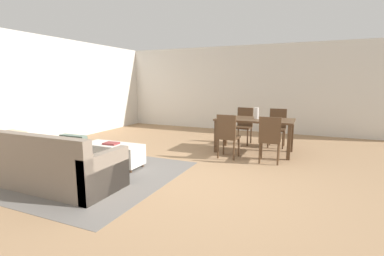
% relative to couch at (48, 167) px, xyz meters
% --- Properties ---
extents(ground_plane, '(10.80, 10.80, 0.00)m').
position_rel_couch_xyz_m(ground_plane, '(1.94, 1.05, -0.29)').
color(ground_plane, '#9E7A56').
extents(wall_back, '(9.00, 0.12, 2.70)m').
position_rel_couch_xyz_m(wall_back, '(1.94, 6.05, 1.06)').
color(wall_back, silver).
rests_on(wall_back, ground_plane).
extents(wall_left, '(0.12, 11.00, 2.70)m').
position_rel_couch_xyz_m(wall_left, '(-2.56, 1.55, 1.06)').
color(wall_left, silver).
rests_on(wall_left, ground_plane).
extents(area_rug, '(3.00, 2.80, 0.01)m').
position_rel_couch_xyz_m(area_rug, '(0.13, 0.62, -0.29)').
color(area_rug, slate).
rests_on(area_rug, ground_plane).
extents(couch, '(2.26, 0.90, 0.86)m').
position_rel_couch_xyz_m(couch, '(0.00, 0.00, 0.00)').
color(couch, gray).
rests_on(couch, ground_plane).
extents(ottoman_table, '(1.15, 0.47, 0.43)m').
position_rel_couch_xyz_m(ottoman_table, '(0.26, 1.18, -0.05)').
color(ottoman_table, silver).
rests_on(ottoman_table, ground_plane).
extents(dining_table, '(1.67, 0.85, 0.76)m').
position_rel_couch_xyz_m(dining_table, '(2.47, 3.32, 0.37)').
color(dining_table, '#513823').
rests_on(dining_table, ground_plane).
extents(dining_chair_near_left, '(0.42, 0.42, 0.92)m').
position_rel_couch_xyz_m(dining_chair_near_left, '(2.07, 2.56, 0.23)').
color(dining_chair_near_left, '#513823').
rests_on(dining_chair_near_left, ground_plane).
extents(dining_chair_near_right, '(0.43, 0.43, 0.92)m').
position_rel_couch_xyz_m(dining_chair_near_right, '(2.92, 2.56, 0.23)').
color(dining_chair_near_right, '#513823').
rests_on(dining_chair_near_right, ground_plane).
extents(dining_chair_far_left, '(0.42, 0.42, 0.92)m').
position_rel_couch_xyz_m(dining_chair_far_left, '(2.05, 4.12, 0.23)').
color(dining_chair_far_left, '#513823').
rests_on(dining_chair_far_left, ground_plane).
extents(dining_chair_far_right, '(0.40, 0.40, 0.92)m').
position_rel_couch_xyz_m(dining_chair_far_right, '(2.87, 4.13, 0.23)').
color(dining_chair_far_right, '#513823').
rests_on(dining_chair_far_right, ground_plane).
extents(vase_centerpiece, '(0.10, 0.10, 0.25)m').
position_rel_couch_xyz_m(vase_centerpiece, '(2.49, 3.36, 0.59)').
color(vase_centerpiece, silver).
rests_on(vase_centerpiece, dining_table).
extents(book_on_ottoman, '(0.27, 0.22, 0.03)m').
position_rel_couch_xyz_m(book_on_ottoman, '(0.25, 1.15, 0.15)').
color(book_on_ottoman, maroon).
rests_on(book_on_ottoman, ottoman_table).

